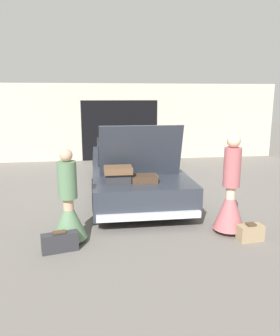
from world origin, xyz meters
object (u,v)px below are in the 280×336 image
at_px(car, 132,168).
at_px(suitcase_beside_left_person, 60,242).
at_px(person_left, 69,210).
at_px(suitcase_beside_right_person, 250,233).
at_px(person_right, 230,198).

bearing_deg(car, suitcase_beside_left_person, -114.67).
bearing_deg(person_left, suitcase_beside_right_person, 72.18).
distance_m(person_right, suitcase_beside_left_person, 2.93).
bearing_deg(suitcase_beside_right_person, car, 116.03).
xyz_separation_m(car, person_right, (1.38, -2.94, 0.07)).
height_order(car, suitcase_beside_right_person, car).
height_order(suitcase_beside_left_person, suitcase_beside_right_person, suitcase_beside_left_person).
height_order(person_right, suitcase_beside_left_person, person_right).
bearing_deg(suitcase_beside_right_person, person_right, 123.22).
relative_size(person_left, suitcase_beside_left_person, 2.70).
bearing_deg(person_right, car, 10.46).
height_order(car, suitcase_beside_left_person, car).
xyz_separation_m(suitcase_beside_left_person, suitcase_beside_right_person, (3.10, -0.03, -0.01)).
xyz_separation_m(car, suitcase_beside_right_person, (1.61, -3.29, -0.42)).
height_order(car, person_left, car).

